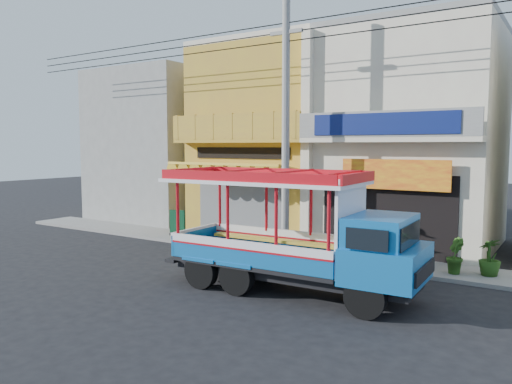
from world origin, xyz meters
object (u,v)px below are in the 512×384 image
(songthaew_truck, at_px, (309,236))
(green_sign, at_px, (177,225))
(potted_plant_c, at_px, (490,257))
(potted_plant_b, at_px, (455,255))
(utility_pole, at_px, (290,110))
(potted_plant_a, at_px, (401,243))

(songthaew_truck, bearing_deg, green_sign, 153.05)
(songthaew_truck, distance_m, potted_plant_c, 5.65)
(potted_plant_b, xyz_separation_m, potted_plant_c, (0.90, 0.28, 0.01))
(potted_plant_b, bearing_deg, songthaew_truck, 127.96)
(songthaew_truck, distance_m, green_sign, 9.32)
(utility_pole, bearing_deg, songthaew_truck, -54.12)
(potted_plant_a, bearing_deg, songthaew_truck, -162.57)
(utility_pole, height_order, green_sign, utility_pole)
(songthaew_truck, relative_size, green_sign, 6.57)
(utility_pole, bearing_deg, potted_plant_c, 6.24)
(utility_pole, height_order, potted_plant_c, utility_pole)
(green_sign, xyz_separation_m, potted_plant_c, (11.93, 0.01, 0.10))
(utility_pole, distance_m, potted_plant_c, 7.64)
(green_sign, distance_m, potted_plant_c, 11.93)
(songthaew_truck, bearing_deg, potted_plant_c, 48.93)
(potted_plant_b, bearing_deg, potted_plant_a, 44.98)
(utility_pole, relative_size, potted_plant_b, 26.51)
(potted_plant_c, bearing_deg, green_sign, -51.98)
(potted_plant_a, bearing_deg, potted_plant_c, -76.78)
(utility_pole, xyz_separation_m, songthaew_truck, (2.55, -3.53, -3.49))
(utility_pole, bearing_deg, green_sign, 173.29)
(potted_plant_b, height_order, potted_plant_c, potted_plant_c)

